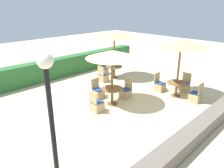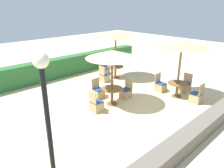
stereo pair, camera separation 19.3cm
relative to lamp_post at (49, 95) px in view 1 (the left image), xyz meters
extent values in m
plane|color=beige|center=(4.23, 1.67, -2.35)|extent=(40.00, 40.00, 0.00)
cube|color=#2D6B33|center=(4.23, 7.19, -1.78)|extent=(13.00, 0.70, 1.14)
cube|color=#6B6056|center=(4.23, -1.69, -2.09)|extent=(10.00, 0.56, 0.52)
cylinder|color=black|center=(0.00, 0.00, -0.85)|extent=(0.12, 0.12, 3.00)
sphere|color=silver|center=(0.00, 0.00, 0.79)|extent=(0.36, 0.36, 0.36)
cylinder|color=brown|center=(4.13, 2.16, -1.17)|extent=(0.10, 0.10, 2.36)
cone|color=tan|center=(4.13, 2.16, -0.08)|extent=(2.23, 2.23, 0.32)
cylinder|color=brown|center=(4.13, 2.16, -2.34)|extent=(0.48, 0.48, 0.03)
cylinder|color=brown|center=(4.13, 2.16, -1.99)|extent=(0.12, 0.12, 0.72)
cylinder|color=brown|center=(4.13, 2.16, -1.61)|extent=(0.95, 0.95, 0.04)
cube|color=tan|center=(4.15, 3.11, -2.15)|extent=(0.46, 0.46, 0.40)
cube|color=navy|center=(4.15, 3.11, -1.93)|extent=(0.42, 0.42, 0.05)
cube|color=tan|center=(4.15, 3.32, -1.66)|extent=(0.46, 0.04, 0.48)
cube|color=tan|center=(5.06, 2.20, -2.15)|extent=(0.46, 0.46, 0.40)
cube|color=navy|center=(5.06, 2.20, -1.93)|extent=(0.42, 0.42, 0.05)
cube|color=tan|center=(5.27, 2.20, -1.66)|extent=(0.04, 0.46, 0.48)
cube|color=tan|center=(3.21, 2.12, -2.15)|extent=(0.46, 0.46, 0.40)
cube|color=navy|center=(3.21, 2.12, -1.93)|extent=(0.42, 0.42, 0.05)
cube|color=tan|center=(3.00, 2.12, -1.66)|extent=(0.04, 0.46, 0.48)
cylinder|color=brown|center=(6.80, 4.66, -1.01)|extent=(0.10, 0.10, 2.68)
cone|color=tan|center=(6.80, 4.66, 0.25)|extent=(2.25, 2.25, 0.32)
cylinder|color=brown|center=(6.80, 4.66, -2.34)|extent=(0.48, 0.48, 0.03)
cylinder|color=brown|center=(6.80, 4.66, -2.01)|extent=(0.12, 0.12, 0.68)
cylinder|color=brown|center=(6.80, 4.66, -1.65)|extent=(0.96, 0.96, 0.04)
cube|color=tan|center=(6.82, 5.63, -2.15)|extent=(0.46, 0.46, 0.40)
cube|color=navy|center=(6.82, 5.63, -1.93)|extent=(0.42, 0.42, 0.05)
cube|color=tan|center=(6.82, 5.84, -1.66)|extent=(0.46, 0.04, 0.48)
cube|color=tan|center=(5.90, 4.63, -2.15)|extent=(0.46, 0.46, 0.40)
cube|color=navy|center=(5.90, 4.63, -1.93)|extent=(0.42, 0.42, 0.05)
cube|color=tan|center=(5.69, 4.63, -1.66)|extent=(0.04, 0.46, 0.48)
cylinder|color=brown|center=(6.95, 0.61, -1.02)|extent=(0.10, 0.10, 2.66)
cone|color=tan|center=(6.95, 0.61, 0.23)|extent=(2.32, 2.32, 0.32)
cylinder|color=brown|center=(6.95, 0.61, -2.34)|extent=(0.48, 0.48, 0.03)
cylinder|color=brown|center=(6.95, 0.61, -2.02)|extent=(0.12, 0.12, 0.67)
cylinder|color=brown|center=(6.95, 0.61, -1.66)|extent=(0.93, 0.93, 0.04)
cube|color=tan|center=(6.96, 1.53, -2.15)|extent=(0.46, 0.46, 0.40)
cube|color=navy|center=(6.96, 1.53, -1.93)|extent=(0.42, 0.42, 0.05)
cube|color=tan|center=(6.96, 1.74, -1.66)|extent=(0.46, 0.04, 0.48)
cube|color=tan|center=(7.82, 0.66, -2.15)|extent=(0.46, 0.46, 0.40)
cube|color=navy|center=(7.82, 0.66, -1.93)|extent=(0.42, 0.42, 0.05)
cube|color=tan|center=(8.03, 0.66, -1.66)|extent=(0.04, 0.46, 0.48)
cube|color=tan|center=(7.00, -0.34, -2.15)|extent=(0.46, 0.46, 0.40)
cube|color=navy|center=(7.00, -0.34, -1.93)|extent=(0.42, 0.42, 0.05)
cube|color=tan|center=(7.00, -0.55, -1.66)|extent=(0.46, 0.04, 0.48)
camera|label=1|loc=(-2.13, -4.11, 1.92)|focal=35.00mm
camera|label=2|loc=(-1.99, -4.25, 1.92)|focal=35.00mm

